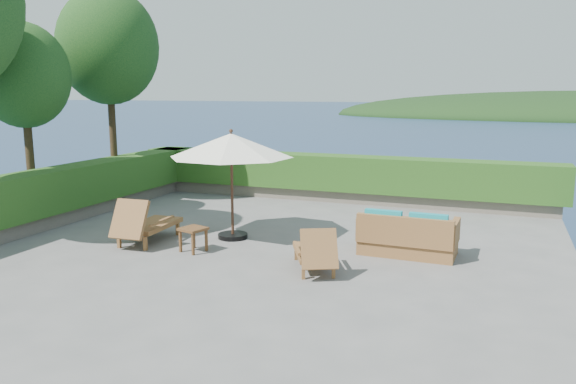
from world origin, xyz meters
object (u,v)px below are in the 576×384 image
at_px(patio_umbrella, 231,146).
at_px(wicker_loveseat, 407,237).
at_px(lounge_right, 315,251).
at_px(lounge_left, 145,223).
at_px(side_table, 193,232).

relative_size(patio_umbrella, wicker_loveseat, 1.74).
relative_size(lounge_right, wicker_loveseat, 0.86).
xyz_separation_m(lounge_left, side_table, (1.29, -0.20, -0.02)).
height_order(side_table, wicker_loveseat, wicker_loveseat).
bearing_deg(lounge_right, wicker_loveseat, 22.80).
height_order(patio_umbrella, lounge_left, patio_umbrella).
height_order(lounge_right, side_table, lounge_right).
relative_size(lounge_left, side_table, 3.13).
bearing_deg(wicker_loveseat, patio_umbrella, -177.09).
height_order(patio_umbrella, lounge_right, patio_umbrella).
bearing_deg(lounge_left, wicker_loveseat, 8.94).
relative_size(patio_umbrella, lounge_left, 1.84).
xyz_separation_m(side_table, wicker_loveseat, (4.07, 1.30, -0.05)).
distance_m(patio_umbrella, lounge_left, 2.46).
height_order(lounge_right, wicker_loveseat, wicker_loveseat).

